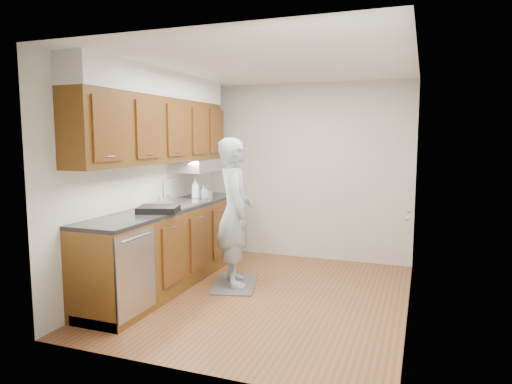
{
  "coord_description": "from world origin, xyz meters",
  "views": [
    {
      "loc": [
        1.6,
        -4.61,
        1.75
      ],
      "look_at": [
        -0.2,
        0.25,
        1.12
      ],
      "focal_mm": 32.0,
      "sensor_mm": 36.0,
      "label": 1
    }
  ],
  "objects_px": {
    "soap_bottle_b": "(204,192)",
    "dish_rack": "(159,209)",
    "person": "(235,202)",
    "soap_bottle_a": "(196,189)",
    "steel_can": "(210,195)"
  },
  "relations": [
    {
      "from": "dish_rack",
      "to": "soap_bottle_a",
      "type": "bearing_deg",
      "value": 77.26
    },
    {
      "from": "steel_can",
      "to": "dish_rack",
      "type": "xyz_separation_m",
      "value": [
        -0.1,
        -1.07,
        -0.03
      ]
    },
    {
      "from": "steel_can",
      "to": "dish_rack",
      "type": "distance_m",
      "value": 1.07
    },
    {
      "from": "person",
      "to": "dish_rack",
      "type": "relative_size",
      "value": 4.69
    },
    {
      "from": "person",
      "to": "steel_can",
      "type": "bearing_deg",
      "value": 18.72
    },
    {
      "from": "soap_bottle_b",
      "to": "steel_can",
      "type": "bearing_deg",
      "value": -34.2
    },
    {
      "from": "soap_bottle_b",
      "to": "person",
      "type": "bearing_deg",
      "value": -38.01
    },
    {
      "from": "steel_can",
      "to": "soap_bottle_b",
      "type": "bearing_deg",
      "value": 145.8
    },
    {
      "from": "soap_bottle_b",
      "to": "dish_rack",
      "type": "xyz_separation_m",
      "value": [
        0.05,
        -1.17,
        -0.06
      ]
    },
    {
      "from": "soap_bottle_a",
      "to": "dish_rack",
      "type": "relative_size",
      "value": 0.67
    },
    {
      "from": "person",
      "to": "dish_rack",
      "type": "bearing_deg",
      "value": 103.67
    },
    {
      "from": "soap_bottle_a",
      "to": "soap_bottle_b",
      "type": "bearing_deg",
      "value": 62.84
    },
    {
      "from": "person",
      "to": "soap_bottle_a",
      "type": "distance_m",
      "value": 0.84
    },
    {
      "from": "dish_rack",
      "to": "soap_bottle_b",
      "type": "bearing_deg",
      "value": 73.89
    },
    {
      "from": "soap_bottle_a",
      "to": "soap_bottle_b",
      "type": "relative_size",
      "value": 1.57
    }
  ]
}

